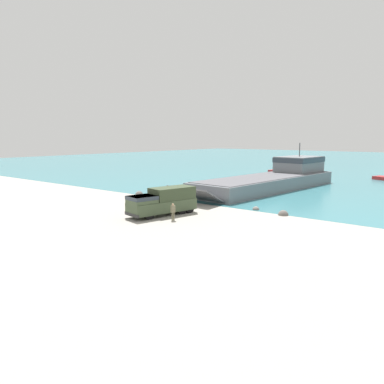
{
  "coord_description": "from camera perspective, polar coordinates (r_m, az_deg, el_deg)",
  "views": [
    {
      "loc": [
        28.3,
        -32.91,
        8.35
      ],
      "look_at": [
        1.33,
        1.19,
        1.86
      ],
      "focal_mm": 35.0,
      "sensor_mm": 36.0,
      "label": 1
    }
  ],
  "objects": [
    {
      "name": "mooring_bollard",
      "position": [
        49.31,
        -4.53,
        -0.74
      ],
      "size": [
        0.36,
        0.36,
        0.86
      ],
      "color": "#333338",
      "rests_on": "ground_plane"
    },
    {
      "name": "shoreline_rock_b",
      "position": [
        54.12,
        -8.05,
        -0.47
      ],
      "size": [
        1.16,
        1.16,
        1.16
      ],
      "primitive_type": "sphere",
      "color": "#66605B",
      "rests_on": "ground_plane"
    },
    {
      "name": "water_surface",
      "position": [
        130.22,
        25.78,
        3.97
      ],
      "size": [
        240.0,
        180.0,
        0.01
      ],
      "primitive_type": "cube",
      "color": "teal",
      "rests_on": "ground_plane"
    },
    {
      "name": "soldier_on_ramp",
      "position": [
        37.37,
        -2.91,
        -2.85
      ],
      "size": [
        0.38,
        0.5,
        1.74
      ],
      "rotation": [
        0.0,
        0.0,
        5.91
      ],
      "color": "#6B664C",
      "rests_on": "ground_plane"
    },
    {
      "name": "shoreline_rock_c",
      "position": [
        41.16,
        13.74,
        -3.46
      ],
      "size": [
        1.11,
        1.11,
        1.11
      ],
      "primitive_type": "sphere",
      "color": "#66605B",
      "rests_on": "ground_plane"
    },
    {
      "name": "military_truck",
      "position": [
        40.06,
        -4.46,
        -1.38
      ],
      "size": [
        4.02,
        8.04,
        2.89
      ],
      "rotation": [
        0.0,
        0.0,
        -1.78
      ],
      "color": "#3D4C33",
      "rests_on": "ground_plane"
    },
    {
      "name": "moored_boat_a",
      "position": [
        87.38,
        13.38,
        3.08
      ],
      "size": [
        5.87,
        2.65,
        1.42
      ],
      "rotation": [
        0.0,
        0.0,
        1.42
      ],
      "color": "#B22323",
      "rests_on": "ground_plane"
    },
    {
      "name": "landing_craft",
      "position": [
        62.33,
        12.6,
        2.16
      ],
      "size": [
        10.5,
        34.08,
        7.22
      ],
      "rotation": [
        0.0,
        0.0,
        -0.09
      ],
      "color": "slate",
      "rests_on": "ground_plane"
    },
    {
      "name": "shoreline_rock_a",
      "position": [
        43.53,
        9.7,
        -2.69
      ],
      "size": [
        0.79,
        0.79,
        0.79
      ],
      "primitive_type": "sphere",
      "color": "gray",
      "rests_on": "ground_plane"
    },
    {
      "name": "ground_plane",
      "position": [
        44.2,
        -2.3,
        -2.41
      ],
      "size": [
        240.0,
        240.0,
        0.0
      ],
      "primitive_type": "plane",
      "color": "#9E998E"
    }
  ]
}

